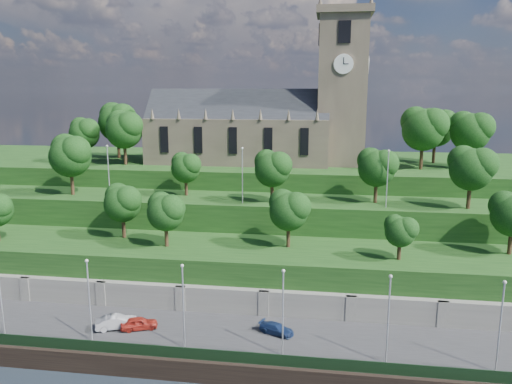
% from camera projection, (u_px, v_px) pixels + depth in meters
% --- Properties ---
extents(ground, '(320.00, 320.00, 0.00)m').
position_uv_depth(ground, '(198.00, 382.00, 48.55)').
color(ground, black).
rests_on(ground, ground).
extents(promenade, '(160.00, 12.00, 2.00)m').
position_uv_depth(promenade, '(212.00, 342.00, 54.16)').
color(promenade, '#2D2D30').
rests_on(promenade, ground).
extents(quay_wall, '(160.00, 0.50, 2.20)m').
position_uv_depth(quay_wall, '(198.00, 372.00, 48.28)').
color(quay_wall, black).
rests_on(quay_wall, ground).
extents(fence, '(160.00, 0.10, 1.20)m').
position_uv_depth(fence, '(199.00, 354.00, 48.61)').
color(fence, black).
rests_on(fence, promenade).
extents(retaining_wall, '(160.00, 2.10, 5.00)m').
position_uv_depth(retaining_wall, '(223.00, 306.00, 59.65)').
color(retaining_wall, slate).
rests_on(retaining_wall, ground).
extents(embankment_lower, '(160.00, 12.00, 8.00)m').
position_uv_depth(embankment_lower, '(232.00, 276.00, 65.20)').
color(embankment_lower, '#183D14').
rests_on(embankment_lower, ground).
extents(embankment_upper, '(160.00, 10.00, 12.00)m').
position_uv_depth(embankment_upper, '(246.00, 237.00, 75.46)').
color(embankment_upper, '#183D14').
rests_on(embankment_upper, ground).
extents(hilltop, '(160.00, 32.00, 15.00)m').
position_uv_depth(hilltop, '(264.00, 198.00, 95.51)').
color(hilltop, '#183D14').
rests_on(hilltop, ground).
extents(church, '(38.60, 12.35, 27.60)m').
position_uv_depth(church, '(266.00, 121.00, 88.49)').
color(church, brown).
rests_on(church, hilltop).
extents(trees_lower, '(71.29, 8.87, 7.81)m').
position_uv_depth(trees_lower, '(246.00, 209.00, 63.58)').
color(trees_lower, '#311F13').
rests_on(trees_lower, embankment_lower).
extents(trees_upper, '(64.57, 8.09, 9.34)m').
position_uv_depth(trees_upper, '(260.00, 162.00, 71.83)').
color(trees_upper, '#311F13').
rests_on(trees_upper, embankment_upper).
extents(trees_hilltop, '(73.17, 16.41, 10.58)m').
position_uv_depth(trees_hilltop, '(280.00, 126.00, 87.03)').
color(trees_hilltop, '#311F13').
rests_on(trees_hilltop, hilltop).
extents(lamp_posts_promenade, '(60.36, 0.36, 9.07)m').
position_uv_depth(lamp_posts_promenade, '(183.00, 301.00, 49.81)').
color(lamp_posts_promenade, '#B2B2B7').
rests_on(lamp_posts_promenade, promenade).
extents(lamp_posts_upper, '(40.36, 0.36, 8.02)m').
position_uv_depth(lamp_posts_upper, '(242.00, 171.00, 70.41)').
color(lamp_posts_upper, '#B2B2B7').
rests_on(lamp_posts_upper, embankment_upper).
extents(car_left, '(4.31, 2.94, 1.36)m').
position_uv_depth(car_left, '(139.00, 323.00, 54.87)').
color(car_left, '#A6261B').
rests_on(car_left, promenade).
extents(car_middle, '(4.83, 3.28, 1.51)m').
position_uv_depth(car_middle, '(117.00, 322.00, 55.01)').
color(car_middle, '#9C9BA0').
rests_on(car_middle, promenade).
extents(car_right, '(4.20, 2.94, 1.13)m').
position_uv_depth(car_right, '(277.00, 329.00, 53.85)').
color(car_right, '#16274E').
rests_on(car_right, promenade).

